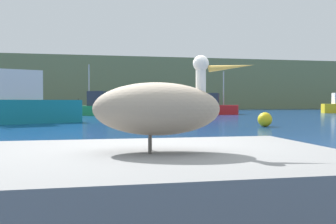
{
  "coord_description": "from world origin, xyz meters",
  "views": [
    {
      "loc": [
        -0.74,
        -3.73,
        1.3
      ],
      "look_at": [
        3.78,
        19.37,
        0.64
      ],
      "focal_mm": 37.85,
      "sensor_mm": 36.0,
      "label": 1
    }
  ],
  "objects_px": {
    "fishing_boat_red": "(203,107)",
    "mooring_buoy": "(265,119)",
    "fishing_boat_teal": "(23,104)",
    "fishing_boat_green": "(105,108)",
    "pelican": "(157,108)"
  },
  "relations": [
    {
      "from": "pelican",
      "to": "mooring_buoy",
      "type": "xyz_separation_m",
      "value": [
        8.14,
        14.31,
        -0.87
      ]
    },
    {
      "from": "fishing_boat_teal",
      "to": "mooring_buoy",
      "type": "bearing_deg",
      "value": 136.21
    },
    {
      "from": "fishing_boat_teal",
      "to": "mooring_buoy",
      "type": "relative_size",
      "value": 8.85
    },
    {
      "from": "pelican",
      "to": "fishing_boat_red",
      "type": "relative_size",
      "value": 0.19
    },
    {
      "from": "pelican",
      "to": "fishing_boat_teal",
      "type": "bearing_deg",
      "value": 113.51
    },
    {
      "from": "fishing_boat_green",
      "to": "mooring_buoy",
      "type": "bearing_deg",
      "value": 132.1
    },
    {
      "from": "mooring_buoy",
      "to": "fishing_boat_red",
      "type": "bearing_deg",
      "value": 82.86
    },
    {
      "from": "fishing_boat_teal",
      "to": "fishing_boat_green",
      "type": "xyz_separation_m",
      "value": [
        5.12,
        12.45,
        -0.44
      ]
    },
    {
      "from": "pelican",
      "to": "fishing_boat_teal",
      "type": "relative_size",
      "value": 0.22
    },
    {
      "from": "fishing_boat_red",
      "to": "fishing_boat_teal",
      "type": "bearing_deg",
      "value": -114.41
    },
    {
      "from": "fishing_boat_red",
      "to": "mooring_buoy",
      "type": "height_order",
      "value": "fishing_boat_red"
    },
    {
      "from": "pelican",
      "to": "fishing_boat_red",
      "type": "bearing_deg",
      "value": 81.81
    },
    {
      "from": "pelican",
      "to": "mooring_buoy",
      "type": "height_order",
      "value": "pelican"
    },
    {
      "from": "fishing_boat_red",
      "to": "mooring_buoy",
      "type": "distance_m",
      "value": 19.48
    },
    {
      "from": "fishing_boat_red",
      "to": "mooring_buoy",
      "type": "relative_size",
      "value": 10.42
    }
  ]
}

